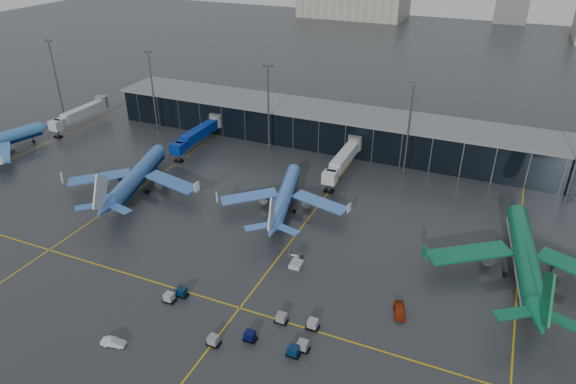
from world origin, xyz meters
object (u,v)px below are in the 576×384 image
at_px(airliner_aer_lingus, 528,244).
at_px(mobile_airstair, 296,262).
at_px(baggage_carts, 249,325).
at_px(service_van_red, 399,310).
at_px(airliner_klm_near, 285,187).
at_px(airliner_arkefly, 136,167).
at_px(service_van_white, 113,342).

distance_m(airliner_aer_lingus, mobile_airstair, 44.19).
bearing_deg(baggage_carts, service_van_red, 31.42).
bearing_deg(airliner_klm_near, mobile_airstair, -74.70).
xyz_separation_m(airliner_klm_near, service_van_red, (33.14, -25.78, -4.78)).
bearing_deg(airliner_arkefly, service_van_red, -30.95).
height_order(airliner_klm_near, baggage_carts, airliner_klm_near).
bearing_deg(airliner_aer_lingus, service_van_red, -139.48).
bearing_deg(baggage_carts, service_van_white, -146.41).
bearing_deg(baggage_carts, mobile_airstair, 88.50).
distance_m(airliner_arkefly, service_van_white, 55.05).
height_order(airliner_arkefly, service_van_white, airliner_arkefly).
height_order(airliner_arkefly, airliner_klm_near, airliner_arkefly).
xyz_separation_m(mobile_airstair, service_van_white, (-18.83, -31.70, -0.11)).
bearing_deg(airliner_klm_near, service_van_red, -51.92).
height_order(airliner_aer_lingus, service_van_white, airliner_aer_lingus).
bearing_deg(service_van_white, airliner_klm_near, -21.87).
xyz_separation_m(airliner_arkefly, airliner_aer_lingus, (90.18, 1.37, 0.53)).
relative_size(airliner_klm_near, baggage_carts, 1.27).
xyz_separation_m(baggage_carts, service_van_red, (22.44, 13.71, 0.05)).
height_order(airliner_arkefly, mobile_airstair, airliner_arkefly).
bearing_deg(service_van_white, mobile_airstair, -44.19).
bearing_deg(airliner_aer_lingus, baggage_carts, -147.36).
distance_m(airliner_arkefly, service_van_red, 73.97).
distance_m(baggage_carts, service_van_red, 26.29).
height_order(baggage_carts, service_van_red, baggage_carts).
xyz_separation_m(airliner_klm_near, baggage_carts, (10.70, -39.49, -4.83)).
bearing_deg(service_van_white, service_van_red, -71.08).
bearing_deg(airliner_klm_near, baggage_carts, -88.87).
distance_m(mobile_airstair, service_van_white, 36.87).
distance_m(airliner_arkefly, airliner_klm_near, 38.42).
relative_size(airliner_arkefly, airliner_klm_near, 1.12).
xyz_separation_m(airliner_arkefly, service_van_red, (71.08, -19.73, -5.46)).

